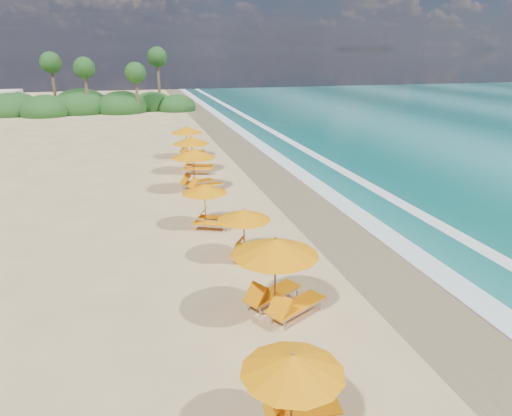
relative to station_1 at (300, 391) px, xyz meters
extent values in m
plane|color=tan|center=(2.08, 11.33, -1.21)|extent=(160.00, 160.00, 0.00)
cube|color=#8A7952|center=(6.08, 11.33, -1.21)|extent=(4.00, 160.00, 0.01)
cube|color=white|center=(7.58, 11.33, -1.18)|extent=(1.20, 160.00, 0.01)
cube|color=white|center=(10.58, 11.33, -1.19)|extent=(0.80, 160.00, 0.01)
cylinder|color=olive|center=(-0.17, 0.02, -0.18)|extent=(0.05, 0.05, 2.07)
cone|color=orange|center=(-0.17, 0.02, 0.68)|extent=(2.32, 2.32, 0.42)
sphere|color=olive|center=(-0.17, 0.02, 0.91)|extent=(0.07, 0.07, 0.07)
cylinder|color=olive|center=(0.90, 4.67, 0.05)|extent=(0.06, 0.06, 2.52)
cone|color=orange|center=(0.90, 4.67, 1.09)|extent=(3.51, 3.51, 0.51)
sphere|color=olive|center=(0.90, 4.67, 1.38)|extent=(0.09, 0.09, 0.09)
cylinder|color=olive|center=(0.97, 8.94, -0.22)|extent=(0.05, 0.05, 1.99)
cone|color=orange|center=(0.97, 8.94, 0.61)|extent=(2.68, 2.68, 0.40)
sphere|color=olive|center=(0.97, 8.94, 0.83)|extent=(0.07, 0.07, 0.07)
cylinder|color=olive|center=(0.07, 12.75, -0.21)|extent=(0.05, 0.05, 1.99)
cone|color=orange|center=(0.07, 12.75, 0.61)|extent=(2.72, 2.72, 0.40)
sphere|color=olive|center=(0.07, 12.75, 0.84)|extent=(0.07, 0.07, 0.07)
cylinder|color=olive|center=(0.35, 18.57, 0.00)|extent=(0.06, 0.06, 2.43)
cone|color=orange|center=(0.35, 18.57, 1.01)|extent=(3.18, 3.18, 0.49)
sphere|color=olive|center=(0.35, 18.57, 1.28)|extent=(0.09, 0.09, 0.09)
cylinder|color=olive|center=(0.77, 22.85, -0.03)|extent=(0.06, 0.06, 2.37)
cone|color=orange|center=(0.77, 22.85, 0.95)|extent=(2.99, 2.99, 0.48)
sphere|color=olive|center=(0.77, 22.85, 1.22)|extent=(0.08, 0.08, 0.08)
cylinder|color=olive|center=(1.01, 27.43, -0.06)|extent=(0.06, 0.06, 2.30)
cone|color=orange|center=(1.01, 27.43, 0.90)|extent=(2.43, 2.43, 0.46)
sphere|color=olive|center=(1.01, 27.43, 1.16)|extent=(0.08, 0.08, 0.08)
ellipsoid|color=#163D14|center=(-3.92, 56.33, -0.59)|extent=(6.40, 6.40, 4.16)
ellipsoid|color=#163D14|center=(-8.92, 57.33, -0.51)|extent=(7.20, 7.20, 4.68)
ellipsoid|color=#163D14|center=(-12.92, 55.33, -0.63)|extent=(6.00, 6.00, 3.90)
ellipsoid|color=#163D14|center=(0.08, 58.33, -0.66)|extent=(5.60, 5.60, 3.64)
ellipsoid|color=#163D14|center=(-16.92, 57.33, -0.57)|extent=(6.60, 6.60, 4.29)
ellipsoid|color=#163D14|center=(3.08, 56.33, -0.72)|extent=(5.00, 5.00, 3.25)
cylinder|color=brown|center=(-1.92, 54.33, 1.29)|extent=(0.36, 0.36, 5.00)
sphere|color=#163D14|center=(-1.92, 54.33, 3.79)|extent=(2.60, 2.60, 2.60)
cylinder|color=brown|center=(-7.92, 55.33, 1.59)|extent=(0.36, 0.36, 5.60)
sphere|color=#163D14|center=(-7.92, 55.33, 4.39)|extent=(2.60, 2.60, 2.60)
cylinder|color=brown|center=(-11.92, 57.33, 1.89)|extent=(0.36, 0.36, 6.20)
sphere|color=#163D14|center=(-11.92, 57.33, 4.99)|extent=(2.60, 2.60, 2.60)
cylinder|color=brown|center=(1.08, 58.33, 2.19)|extent=(0.36, 0.36, 6.80)
sphere|color=#163D14|center=(1.08, 58.33, 5.59)|extent=(2.60, 2.60, 2.60)
camera|label=1|loc=(-2.83, -7.24, 6.54)|focal=32.74mm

